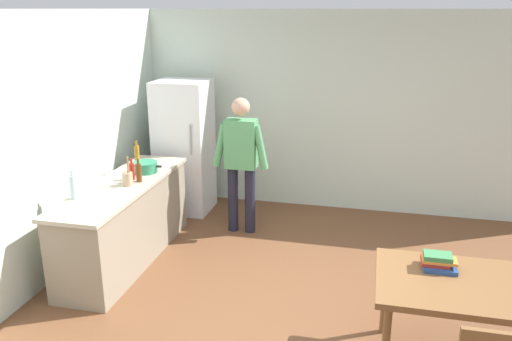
# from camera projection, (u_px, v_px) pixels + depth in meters

# --- Properties ---
(ground_plane) EXTENTS (14.00, 14.00, 0.00)m
(ground_plane) POSITION_uv_depth(u_px,v_px,m) (291.00, 322.00, 4.65)
(ground_plane) COLOR brown
(wall_back) EXTENTS (6.40, 0.12, 2.70)m
(wall_back) POSITION_uv_depth(u_px,v_px,m) (330.00, 112.00, 7.03)
(wall_back) COLOR silver
(wall_back) RESTS_ON ground_plane
(wall_left) EXTENTS (0.12, 5.60, 2.70)m
(wall_left) POSITION_uv_depth(u_px,v_px,m) (33.00, 155.00, 5.00)
(wall_left) COLOR silver
(wall_left) RESTS_ON ground_plane
(kitchen_counter) EXTENTS (0.64, 2.20, 0.90)m
(kitchen_counter) POSITION_uv_depth(u_px,v_px,m) (125.00, 222.00, 5.69)
(kitchen_counter) COLOR gray
(kitchen_counter) RESTS_ON ground_plane
(refrigerator) EXTENTS (0.70, 0.67, 1.80)m
(refrigerator) POSITION_uv_depth(u_px,v_px,m) (184.00, 147.00, 7.02)
(refrigerator) COLOR white
(refrigerator) RESTS_ON ground_plane
(person) EXTENTS (0.70, 0.22, 1.70)m
(person) POSITION_uv_depth(u_px,v_px,m) (241.00, 157.00, 6.28)
(person) COLOR #1E1E2D
(person) RESTS_ON ground_plane
(dining_table) EXTENTS (1.40, 0.90, 0.75)m
(dining_table) POSITION_uv_depth(u_px,v_px,m) (471.00, 292.00, 3.86)
(dining_table) COLOR brown
(dining_table) RESTS_ON ground_plane
(cooking_pot) EXTENTS (0.40, 0.28, 0.12)m
(cooking_pot) POSITION_uv_depth(u_px,v_px,m) (145.00, 167.00, 5.93)
(cooking_pot) COLOR #2D845B
(cooking_pot) RESTS_ON kitchen_counter
(utensil_jar) EXTENTS (0.11, 0.11, 0.32)m
(utensil_jar) POSITION_uv_depth(u_px,v_px,m) (128.00, 178.00, 5.48)
(utensil_jar) COLOR tan
(utensil_jar) RESTS_ON kitchen_counter
(bottle_oil_amber) EXTENTS (0.06, 0.06, 0.28)m
(bottle_oil_amber) POSITION_uv_depth(u_px,v_px,m) (137.00, 154.00, 6.26)
(bottle_oil_amber) COLOR #996619
(bottle_oil_amber) RESTS_ON kitchen_counter
(bottle_water_clear) EXTENTS (0.07, 0.07, 0.30)m
(bottle_water_clear) POSITION_uv_depth(u_px,v_px,m) (73.00, 187.00, 5.07)
(bottle_water_clear) COLOR silver
(bottle_water_clear) RESTS_ON kitchen_counter
(bottle_sauce_red) EXTENTS (0.06, 0.06, 0.24)m
(bottle_sauce_red) POSITION_uv_depth(u_px,v_px,m) (132.00, 171.00, 5.66)
(bottle_sauce_red) COLOR #B22319
(bottle_sauce_red) RESTS_ON kitchen_counter
(bottle_beer_brown) EXTENTS (0.06, 0.06, 0.26)m
(bottle_beer_brown) POSITION_uv_depth(u_px,v_px,m) (139.00, 172.00, 5.59)
(bottle_beer_brown) COLOR #5B3314
(bottle_beer_brown) RESTS_ON kitchen_counter
(book_stack) EXTENTS (0.27, 0.21, 0.13)m
(book_stack) POSITION_uv_depth(u_px,v_px,m) (438.00, 262.00, 4.03)
(book_stack) COLOR #284C8E
(book_stack) RESTS_ON dining_table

